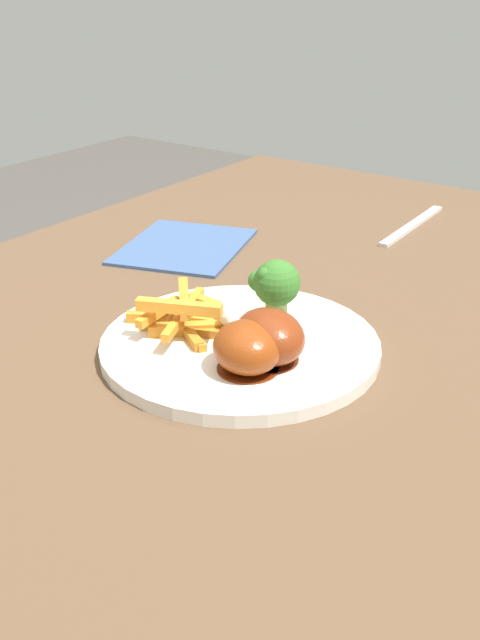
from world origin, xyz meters
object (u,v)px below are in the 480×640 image
(dining_table, at_px, (231,401))
(carrot_fries_pile, at_px, (189,317))
(dinner_plate, at_px, (240,346))
(broccoli_floret_front, at_px, (275,286))
(fork, at_px, (412,225))
(chicken_drumstick_near, at_px, (247,346))
(chicken_drumstick_far, at_px, (267,335))

(dining_table, distance_m, carrot_fries_pile, 0.15)
(dinner_plate, bearing_deg, broccoli_floret_front, -12.96)
(dinner_plate, relative_size, broccoli_floret_front, 3.85)
(broccoli_floret_front, relative_size, fork, 0.35)
(dining_table, bearing_deg, chicken_drumstick_near, -137.61)
(carrot_fries_pile, xyz_separation_m, fork, (0.44, -0.03, -0.02))
(fork, bearing_deg, carrot_fries_pile, 174.15)
(dining_table, bearing_deg, fork, -5.46)
(carrot_fries_pile, height_order, fork, carrot_fries_pile)
(broccoli_floret_front, height_order, chicken_drumstick_near, broccoli_floret_front)
(dinner_plate, xyz_separation_m, chicken_drumstick_far, (-0.02, -0.04, 0.03))
(dinner_plate, height_order, fork, dinner_plate)
(chicken_drumstick_far, bearing_deg, carrot_fries_pile, 87.77)
(chicken_drumstick_far, bearing_deg, chicken_drumstick_near, 168.43)
(chicken_drumstick_near, relative_size, fork, 0.54)
(broccoli_floret_front, height_order, chicken_drumstick_far, broccoli_floret_front)
(dining_table, height_order, broccoli_floret_front, broccoli_floret_front)
(dinner_plate, height_order, broccoli_floret_front, broccoli_floret_front)
(chicken_drumstick_near, height_order, chicken_drumstick_far, chicken_drumstick_far)
(chicken_drumstick_far, bearing_deg, dining_table, 51.77)
(dinner_plate, xyz_separation_m, carrot_fries_pile, (-0.01, 0.05, 0.02))
(dining_table, xyz_separation_m, chicken_drumstick_far, (-0.07, -0.09, 0.14))
(dining_table, xyz_separation_m, chicken_drumstick_near, (-0.10, -0.09, 0.13))
(chicken_drumstick_near, xyz_separation_m, fork, (0.46, 0.05, -0.03))
(dining_table, distance_m, chicken_drumstick_far, 0.18)
(dinner_plate, distance_m, fork, 0.42)
(chicken_drumstick_far, bearing_deg, broccoli_floret_front, 27.45)
(chicken_drumstick_near, distance_m, chicken_drumstick_far, 0.02)
(dinner_plate, relative_size, chicken_drumstick_near, 2.47)
(chicken_drumstick_near, bearing_deg, carrot_fries_pile, 72.30)
(dining_table, distance_m, fork, 0.38)
(chicken_drumstick_near, bearing_deg, broccoli_floret_front, 17.13)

